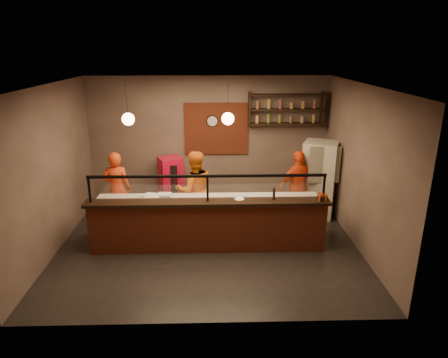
{
  "coord_description": "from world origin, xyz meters",
  "views": [
    {
      "loc": [
        0.11,
        -7.41,
        3.88
      ],
      "look_at": [
        0.33,
        0.3,
        1.3
      ],
      "focal_mm": 32.0,
      "sensor_mm": 36.0,
      "label": 1
    }
  ],
  "objects_px": {
    "fridge": "(319,179)",
    "pepper_mill": "(274,194)",
    "condiment_caddy": "(322,198)",
    "cook_left": "(117,189)",
    "cook_mid": "(195,190)",
    "pizza_dough": "(258,200)",
    "cook_right": "(298,186)",
    "red_cooler": "(171,181)",
    "wall_clock": "(212,121)"
  },
  "relations": [
    {
      "from": "cook_right",
      "to": "pizza_dough",
      "type": "relative_size",
      "value": 3.1
    },
    {
      "from": "cook_left",
      "to": "pizza_dough",
      "type": "height_order",
      "value": "cook_left"
    },
    {
      "from": "cook_right",
      "to": "red_cooler",
      "type": "xyz_separation_m",
      "value": [
        -3.01,
        1.02,
        -0.2
      ]
    },
    {
      "from": "cook_mid",
      "to": "cook_right",
      "type": "bearing_deg",
      "value": 173.33
    },
    {
      "from": "wall_clock",
      "to": "pizza_dough",
      "type": "relative_size",
      "value": 0.56
    },
    {
      "from": "wall_clock",
      "to": "cook_left",
      "type": "bearing_deg",
      "value": -146.81
    },
    {
      "from": "condiment_caddy",
      "to": "pizza_dough",
      "type": "bearing_deg",
      "value": 159.79
    },
    {
      "from": "fridge",
      "to": "condiment_caddy",
      "type": "bearing_deg",
      "value": -80.71
    },
    {
      "from": "fridge",
      "to": "red_cooler",
      "type": "relative_size",
      "value": 1.43
    },
    {
      "from": "fridge",
      "to": "pepper_mill",
      "type": "xyz_separation_m",
      "value": [
        -1.33,
        -1.7,
        0.28
      ]
    },
    {
      "from": "cook_mid",
      "to": "pizza_dough",
      "type": "xyz_separation_m",
      "value": [
        1.32,
        -0.74,
        0.03
      ]
    },
    {
      "from": "cook_mid",
      "to": "pizza_dough",
      "type": "bearing_deg",
      "value": 137.23
    },
    {
      "from": "cook_mid",
      "to": "red_cooler",
      "type": "height_order",
      "value": "cook_mid"
    },
    {
      "from": "cook_left",
      "to": "pepper_mill",
      "type": "distance_m",
      "value": 3.59
    },
    {
      "from": "wall_clock",
      "to": "cook_mid",
      "type": "xyz_separation_m",
      "value": [
        -0.4,
        -1.61,
        -1.23
      ]
    },
    {
      "from": "red_cooler",
      "to": "fridge",
      "type": "bearing_deg",
      "value": -34.56
    },
    {
      "from": "wall_clock",
      "to": "fridge",
      "type": "height_order",
      "value": "wall_clock"
    },
    {
      "from": "pizza_dough",
      "to": "pepper_mill",
      "type": "relative_size",
      "value": 2.36
    },
    {
      "from": "fridge",
      "to": "red_cooler",
      "type": "distance_m",
      "value": 3.64
    },
    {
      "from": "cook_right",
      "to": "cook_left",
      "type": "bearing_deg",
      "value": -16.56
    },
    {
      "from": "cook_right",
      "to": "red_cooler",
      "type": "bearing_deg",
      "value": -36.36
    },
    {
      "from": "red_cooler",
      "to": "pepper_mill",
      "type": "height_order",
      "value": "pepper_mill"
    },
    {
      "from": "cook_right",
      "to": "fridge",
      "type": "bearing_deg",
      "value": -168.22
    },
    {
      "from": "wall_clock",
      "to": "cook_right",
      "type": "xyz_separation_m",
      "value": [
        1.95,
        -1.33,
        -1.27
      ]
    },
    {
      "from": "fridge",
      "to": "condiment_caddy",
      "type": "height_order",
      "value": "fridge"
    },
    {
      "from": "pizza_dough",
      "to": "pepper_mill",
      "type": "xyz_separation_m",
      "value": [
        0.26,
        -0.37,
        0.27
      ]
    },
    {
      "from": "wall_clock",
      "to": "red_cooler",
      "type": "relative_size",
      "value": 0.24
    },
    {
      "from": "condiment_caddy",
      "to": "pepper_mill",
      "type": "relative_size",
      "value": 0.71
    },
    {
      "from": "cook_mid",
      "to": "pepper_mill",
      "type": "relative_size",
      "value": 7.71
    },
    {
      "from": "cook_mid",
      "to": "pepper_mill",
      "type": "bearing_deg",
      "value": 131.46
    },
    {
      "from": "cook_right",
      "to": "pizza_dough",
      "type": "distance_m",
      "value": 1.45
    },
    {
      "from": "cook_mid",
      "to": "pizza_dough",
      "type": "height_order",
      "value": "cook_mid"
    },
    {
      "from": "fridge",
      "to": "pizza_dough",
      "type": "relative_size",
      "value": 3.35
    },
    {
      "from": "fridge",
      "to": "cook_left",
      "type": "bearing_deg",
      "value": -153.22
    },
    {
      "from": "fridge",
      "to": "pizza_dough",
      "type": "distance_m",
      "value": 2.07
    },
    {
      "from": "cook_right",
      "to": "pepper_mill",
      "type": "bearing_deg",
      "value": 43.19
    },
    {
      "from": "wall_clock",
      "to": "pepper_mill",
      "type": "height_order",
      "value": "wall_clock"
    },
    {
      "from": "pepper_mill",
      "to": "cook_mid",
      "type": "bearing_deg",
      "value": 144.98
    },
    {
      "from": "wall_clock",
      "to": "cook_left",
      "type": "xyz_separation_m",
      "value": [
        -2.15,
        -1.41,
        -1.26
      ]
    },
    {
      "from": "cook_right",
      "to": "pepper_mill",
      "type": "distance_m",
      "value": 1.62
    },
    {
      "from": "cook_right",
      "to": "condiment_caddy",
      "type": "height_order",
      "value": "cook_right"
    },
    {
      "from": "cook_right",
      "to": "condiment_caddy",
      "type": "relative_size",
      "value": 10.34
    },
    {
      "from": "cook_mid",
      "to": "cook_right",
      "type": "distance_m",
      "value": 2.37
    },
    {
      "from": "cook_left",
      "to": "pizza_dough",
      "type": "bearing_deg",
      "value": 162.46
    },
    {
      "from": "cook_left",
      "to": "fridge",
      "type": "height_order",
      "value": "fridge"
    },
    {
      "from": "cook_left",
      "to": "pepper_mill",
      "type": "height_order",
      "value": "cook_left"
    },
    {
      "from": "cook_right",
      "to": "wall_clock",
      "type": "bearing_deg",
      "value": -51.94
    },
    {
      "from": "cook_mid",
      "to": "condiment_caddy",
      "type": "distance_m",
      "value": 2.77
    },
    {
      "from": "pepper_mill",
      "to": "wall_clock",
      "type": "bearing_deg",
      "value": 113.37
    },
    {
      "from": "fridge",
      "to": "pizza_dough",
      "type": "xyz_separation_m",
      "value": [
        -1.58,
        -1.33,
        0.01
      ]
    }
  ]
}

